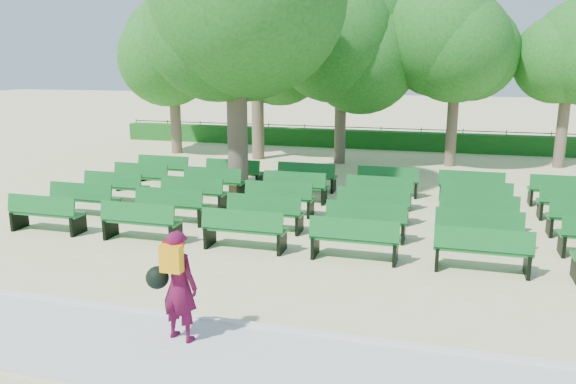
# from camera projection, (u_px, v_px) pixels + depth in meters

# --- Properties ---
(ground) EXTENTS (120.00, 120.00, 0.00)m
(ground) POSITION_uv_depth(u_px,v_px,m) (284.00, 222.00, 15.53)
(ground) COLOR #CDC788
(paving) EXTENTS (30.00, 2.20, 0.06)m
(paving) POSITION_uv_depth(u_px,v_px,m) (151.00, 350.00, 8.59)
(paving) COLOR beige
(paving) RESTS_ON ground
(curb) EXTENTS (30.00, 0.12, 0.10)m
(curb) POSITION_uv_depth(u_px,v_px,m) (184.00, 317.00, 9.66)
(curb) COLOR silver
(curb) RESTS_ON ground
(hedge) EXTENTS (26.00, 0.70, 0.90)m
(hedge) POSITION_uv_depth(u_px,v_px,m) (360.00, 139.00, 28.56)
(hedge) COLOR #165719
(hedge) RESTS_ON ground
(fence) EXTENTS (26.00, 0.10, 1.02)m
(fence) POSITION_uv_depth(u_px,v_px,m) (361.00, 147.00, 29.03)
(fence) COLOR black
(fence) RESTS_ON ground
(tree_line) EXTENTS (21.80, 6.80, 7.04)m
(tree_line) POSITION_uv_depth(u_px,v_px,m) (346.00, 161.00, 24.91)
(tree_line) COLOR #1E631B
(tree_line) RESTS_ON ground
(bench_array) EXTENTS (2.02, 0.75, 1.25)m
(bench_array) POSITION_uv_depth(u_px,v_px,m) (327.00, 214.00, 15.91)
(bench_array) COLOR #106022
(bench_array) RESTS_ON ground
(tree_among) EXTENTS (5.81, 5.81, 7.86)m
(tree_among) POSITION_uv_depth(u_px,v_px,m) (235.00, 32.00, 17.53)
(tree_among) COLOR brown
(tree_among) RESTS_ON ground
(person) EXTENTS (0.88, 0.57, 1.79)m
(person) POSITION_uv_depth(u_px,v_px,m) (177.00, 284.00, 8.68)
(person) COLOR #4E0B2A
(person) RESTS_ON ground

